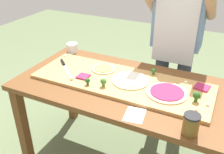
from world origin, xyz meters
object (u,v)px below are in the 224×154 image
(pizza_whole_white_garlic, at_px, (130,80))
(cheese_crumble_d, at_px, (186,82))
(broccoli_floret_front_mid, at_px, (103,82))
(broccoli_floret_front_right, at_px, (154,71))
(cheese_crumble_a, at_px, (103,79))
(cook_center, at_px, (177,35))
(pizza_slice_far_left, at_px, (83,76))
(recipe_note, at_px, (135,115))
(pizza_whole_beet_magenta, at_px, (167,92))
(sauce_jar, at_px, (191,125))
(cheese_crumble_f, at_px, (197,109))
(chefs_knife, at_px, (64,65))
(cheese_crumble_b, at_px, (208,105))
(broccoli_floret_center_left, at_px, (88,81))
(cheese_crumble_e, at_px, (65,56))
(broccoli_floret_back_left, at_px, (197,96))
(pizza_slice_center, at_px, (202,87))
(flour_cup, at_px, (72,48))
(prep_table, at_px, (124,96))
(cheese_crumble_c, at_px, (72,79))
(pizza_whole_pesto_green, at_px, (103,69))

(pizza_whole_white_garlic, height_order, cheese_crumble_d, pizza_whole_white_garlic)
(broccoli_floret_front_mid, bearing_deg, broccoli_floret_front_right, 51.09)
(cheese_crumble_a, distance_m, cook_center, 0.76)
(pizza_slice_far_left, relative_size, recipe_note, 0.56)
(pizza_whole_beet_magenta, height_order, sauce_jar, sauce_jar)
(cheese_crumble_f, bearing_deg, recipe_note, -151.38)
(chefs_knife, bearing_deg, cheese_crumble_b, -3.69)
(cheese_crumble_b, distance_m, cheese_crumble_d, 0.29)
(broccoli_floret_center_left, xyz_separation_m, cheese_crumble_e, (-0.43, 0.33, -0.02))
(broccoli_floret_center_left, relative_size, cheese_crumble_a, 2.56)
(broccoli_floret_back_left, bearing_deg, recipe_note, -138.36)
(pizza_whole_beet_magenta, distance_m, broccoli_floret_front_mid, 0.44)
(cheese_crumble_b, relative_size, cook_center, 0.01)
(cheese_crumble_a, relative_size, cheese_crumble_f, 1.62)
(broccoli_floret_center_left, bearing_deg, pizza_whole_white_garlic, 36.05)
(pizza_slice_center, distance_m, broccoli_floret_front_mid, 0.68)
(broccoli_floret_back_left, bearing_deg, flour_cup, 162.57)
(prep_table, xyz_separation_m, pizza_slice_far_left, (-0.30, -0.07, 0.13))
(broccoli_floret_back_left, bearing_deg, pizza_slice_center, 87.10)
(broccoli_floret_front_mid, height_order, broccoli_floret_back_left, broccoli_floret_back_left)
(recipe_note, bearing_deg, cheese_crumble_f, 28.62)
(pizza_slice_far_left, xyz_separation_m, recipe_note, (0.50, -0.24, -0.03))
(broccoli_floret_back_left, bearing_deg, pizza_whole_beet_magenta, 175.78)
(cheese_crumble_e, bearing_deg, flour_cup, 98.35)
(cheese_crumble_a, xyz_separation_m, recipe_note, (0.35, -0.26, -0.03))
(pizza_slice_far_left, distance_m, cheese_crumble_b, 0.89)
(pizza_whole_beet_magenta, distance_m, cheese_crumble_b, 0.27)
(cheese_crumble_d, bearing_deg, pizza_whole_beet_magenta, -113.06)
(pizza_whole_white_garlic, height_order, broccoli_floret_front_right, broccoli_floret_front_right)
(pizza_whole_white_garlic, height_order, pizza_slice_center, pizza_whole_white_garlic)
(broccoli_floret_back_left, xyz_separation_m, cheese_crumble_d, (-0.11, 0.21, -0.04))
(cheese_crumble_c, bearing_deg, cook_center, 52.19)
(chefs_knife, distance_m, broccoli_floret_front_mid, 0.46)
(pizza_whole_white_garlic, height_order, broccoli_floret_front_mid, broccoli_floret_front_mid)
(cheese_crumble_b, height_order, recipe_note, cheese_crumble_b)
(prep_table, distance_m, cheese_crumble_b, 0.60)
(cheese_crumble_b, height_order, sauce_jar, sauce_jar)
(prep_table, bearing_deg, sauce_jar, -32.18)
(pizza_whole_beet_magenta, bearing_deg, cheese_crumble_d, 66.94)
(pizza_whole_beet_magenta, distance_m, cheese_crumble_c, 0.69)
(chefs_knife, height_order, broccoli_floret_back_left, broccoli_floret_back_left)
(pizza_slice_far_left, bearing_deg, pizza_whole_white_garlic, 16.28)
(sauce_jar, bearing_deg, cheese_crumble_c, 167.95)
(pizza_whole_white_garlic, bearing_deg, chefs_knife, -179.42)
(cheese_crumble_a, distance_m, cheese_crumble_f, 0.68)
(pizza_whole_pesto_green, relative_size, cheese_crumble_d, 13.93)
(cheese_crumble_a, bearing_deg, cheese_crumble_f, -6.77)
(chefs_knife, xyz_separation_m, cheese_crumble_c, (0.18, -0.16, 0.00))
(cook_center, bearing_deg, cheese_crumble_a, -119.28)
(pizza_slice_far_left, xyz_separation_m, cheese_crumble_a, (0.16, 0.02, 0.00))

